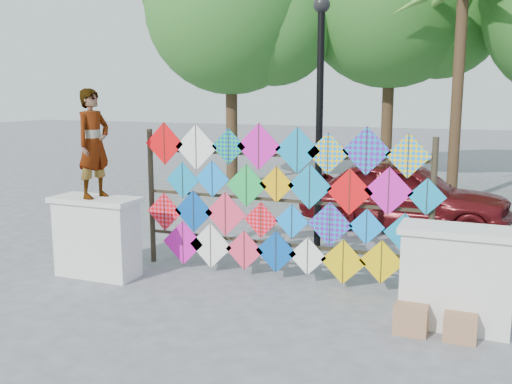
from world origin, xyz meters
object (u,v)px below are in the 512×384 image
(vendor_woman, at_px, (94,144))
(sedan, at_px, (404,195))
(kite_rack, at_px, (280,203))
(lamppost, at_px, (320,105))

(vendor_woman, distance_m, sedan, 6.67)
(kite_rack, relative_size, sedan, 1.14)
(kite_rack, relative_size, lamppost, 1.11)
(kite_rack, height_order, lamppost, lamppost)
(vendor_woman, relative_size, sedan, 0.39)
(lamppost, bearing_deg, kite_rack, -101.24)
(vendor_woman, height_order, lamppost, lamppost)
(vendor_woman, xyz_separation_m, sedan, (4.08, 5.09, -1.38))
(sedan, bearing_deg, lamppost, 161.46)
(kite_rack, xyz_separation_m, sedan, (1.35, 4.16, -0.49))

